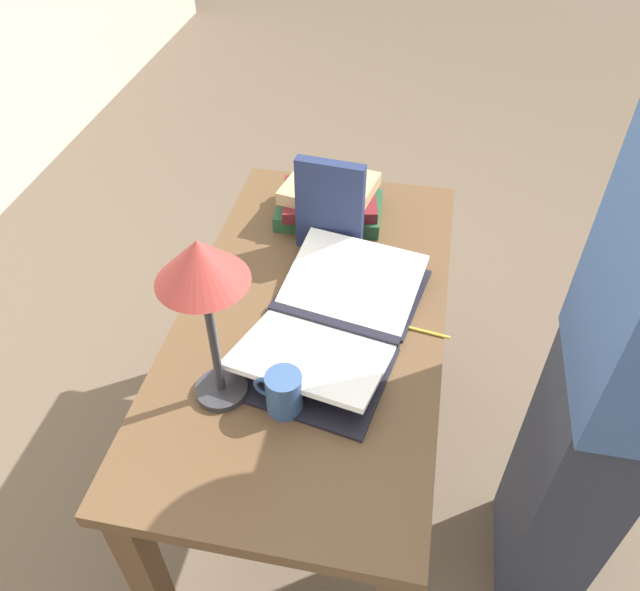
{
  "coord_description": "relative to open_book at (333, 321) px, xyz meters",
  "views": [
    {
      "loc": [
        -1.04,
        -0.22,
        1.8
      ],
      "look_at": [
        -0.03,
        -0.02,
        0.83
      ],
      "focal_mm": 35.0,
      "sensor_mm": 36.0,
      "label": 1
    }
  ],
  "objects": [
    {
      "name": "pencil",
      "position": [
        0.03,
        -0.2,
        -0.02
      ],
      "size": [
        0.03,
        0.14,
        0.01
      ],
      "rotation": [
        0.0,
        0.0,
        -0.15
      ],
      "color": "gold",
      "rests_on": "reading_desk"
    },
    {
      "name": "book_standing_upright",
      "position": [
        0.29,
        0.06,
        0.11
      ],
      "size": [
        0.05,
        0.18,
        0.26
      ],
      "rotation": [
        0.0,
        0.0,
        -0.1
      ],
      "color": "#1E284C",
      "rests_on": "reading_desk"
    },
    {
      "name": "open_book",
      "position": [
        0.0,
        0.0,
        0.0
      ],
      "size": [
        0.6,
        0.43,
        0.07
      ],
      "rotation": [
        0.0,
        0.0,
        -0.19
      ],
      "color": "black",
      "rests_on": "reading_desk"
    },
    {
      "name": "person_reader",
      "position": [
        -0.08,
        -0.61,
        0.04
      ],
      "size": [
        0.36,
        0.23,
        1.64
      ],
      "rotation": [
        0.0,
        0.0,
        3.14
      ],
      "color": "#2D3342",
      "rests_on": "ground_plane"
    },
    {
      "name": "coffee_mug",
      "position": [
        -0.24,
        0.06,
        0.03
      ],
      "size": [
        0.08,
        0.11,
        0.1
      ],
      "rotation": [
        0.0,
        0.0,
        1.41
      ],
      "color": "#335184",
      "rests_on": "reading_desk"
    },
    {
      "name": "reading_lamp",
      "position": [
        -0.23,
        0.2,
        0.31
      ],
      "size": [
        0.17,
        0.17,
        0.4
      ],
      "color": "#2D2D33",
      "rests_on": "reading_desk"
    },
    {
      "name": "reading_desk",
      "position": [
        0.04,
        0.06,
        -0.15
      ],
      "size": [
        1.19,
        0.63,
        0.75
      ],
      "color": "brown",
      "rests_on": "ground_plane"
    },
    {
      "name": "ground_plane",
      "position": [
        0.04,
        0.06,
        -0.78
      ],
      "size": [
        12.0,
        12.0,
        0.0
      ],
      "primitive_type": "plane",
      "color": "brown"
    },
    {
      "name": "book_stack_tall",
      "position": [
        0.43,
        0.09,
        0.03
      ],
      "size": [
        0.24,
        0.3,
        0.11
      ],
      "color": "#234C2D",
      "rests_on": "reading_desk"
    }
  ]
}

